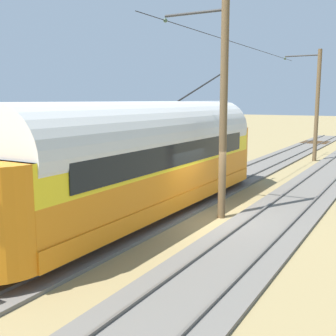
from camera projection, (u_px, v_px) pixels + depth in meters
ground_plane at (209, 220)px, 15.60m from camera, size 220.00×220.00×0.00m
track_streetcar_siding at (269, 225)px, 14.81m from camera, size 2.80×80.00×0.18m
track_adjacent_siding at (163, 209)px, 16.91m from camera, size 2.80×80.00×0.18m
vintage_streetcar at (151, 157)px, 15.82m from camera, size 2.65×16.24×5.55m
catenary_pole_foreground at (316, 104)px, 30.03m from camera, size 2.64×0.28×7.86m
catenary_pole_mid_near at (222, 108)px, 15.27m from camera, size 2.64×0.28×7.86m
overhead_wire_run at (249, 46)px, 23.76m from camera, size 2.43×21.24×0.18m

